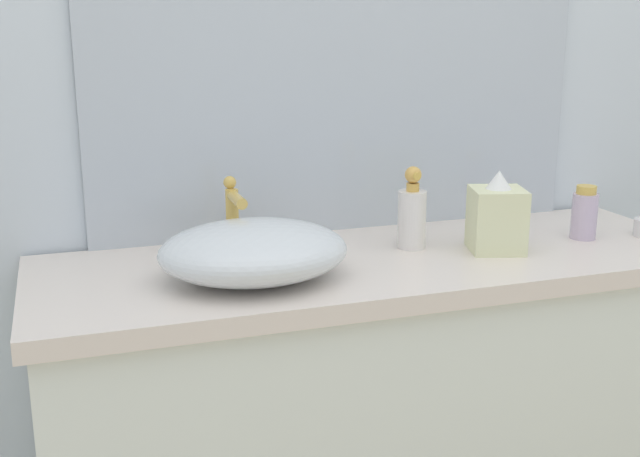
% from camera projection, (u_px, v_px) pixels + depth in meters
% --- Properties ---
extents(bathroom_wall_rear, '(6.00, 0.06, 2.60)m').
position_uv_depth(bathroom_wall_rear, '(306.00, 63.00, 1.83)').
color(bathroom_wall_rear, silver).
rests_on(bathroom_wall_rear, ground).
extents(vanity_counter, '(1.49, 0.51, 0.90)m').
position_uv_depth(vanity_counter, '(379.00, 442.00, 1.80)').
color(vanity_counter, white).
rests_on(vanity_counter, ground).
extents(wall_mirror_panel, '(1.20, 0.01, 0.99)m').
position_uv_depth(wall_mirror_panel, '(344.00, 21.00, 1.80)').
color(wall_mirror_panel, '#B2BCC6').
rests_on(wall_mirror_panel, vanity_counter).
extents(sink_basin, '(0.37, 0.31, 0.11)m').
position_uv_depth(sink_basin, '(254.00, 251.00, 1.53)').
color(sink_basin, silver).
rests_on(sink_basin, vanity_counter).
extents(faucet, '(0.03, 0.13, 0.17)m').
position_uv_depth(faucet, '(233.00, 211.00, 1.68)').
color(faucet, gold).
rests_on(faucet, vanity_counter).
extents(soap_dispenser, '(0.06, 0.06, 0.19)m').
position_uv_depth(soap_dispenser, '(412.00, 215.00, 1.74)').
color(soap_dispenser, white).
rests_on(soap_dispenser, vanity_counter).
extents(lotion_bottle, '(0.06, 0.06, 0.13)m').
position_uv_depth(lotion_bottle, '(584.00, 214.00, 1.82)').
color(lotion_bottle, '#C3AFC9').
rests_on(lotion_bottle, vanity_counter).
extents(tissue_box, '(0.14, 0.14, 0.18)m').
position_uv_depth(tissue_box, '(497.00, 216.00, 1.72)').
color(tissue_box, beige).
rests_on(tissue_box, vanity_counter).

